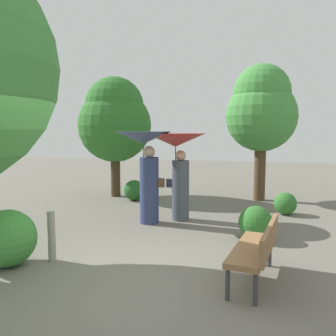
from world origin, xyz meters
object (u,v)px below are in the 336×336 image
(park_bench, at_px, (258,247))
(tree_near_right, at_px, (261,109))
(person_right, at_px, (177,154))
(tree_near_left, at_px, (115,119))
(path_marker_post, at_px, (52,236))
(person_left, at_px, (146,158))

(park_bench, relative_size, tree_near_right, 0.39)
(person_right, relative_size, tree_near_right, 0.50)
(tree_near_right, bearing_deg, tree_near_left, -174.67)
(tree_near_right, bearing_deg, park_bench, -90.97)
(park_bench, relative_size, tree_near_left, 0.41)
(person_right, xyz_separation_m, tree_near_right, (1.92, 2.89, 1.17))
(tree_near_right, height_order, path_marker_post, tree_near_right)
(person_left, distance_m, park_bench, 3.77)
(tree_near_left, bearing_deg, person_right, -44.22)
(park_bench, bearing_deg, path_marker_post, -81.97)
(person_left, xyz_separation_m, path_marker_post, (-0.78, -2.63, -1.08))
(person_left, xyz_separation_m, park_bench, (2.44, -2.71, -0.97))
(tree_near_left, xyz_separation_m, path_marker_post, (1.14, -5.54, -2.03))
(park_bench, xyz_separation_m, tree_near_left, (-4.36, 5.62, 1.93))
(person_left, relative_size, path_marker_post, 2.55)
(park_bench, height_order, tree_near_left, tree_near_left)
(tree_near_left, distance_m, tree_near_right, 4.49)
(person_left, height_order, tree_near_left, tree_near_left)
(tree_near_left, bearing_deg, park_bench, -52.19)
(person_right, distance_m, park_bench, 3.78)
(park_bench, height_order, tree_near_right, tree_near_right)
(tree_near_left, relative_size, path_marker_post, 4.63)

